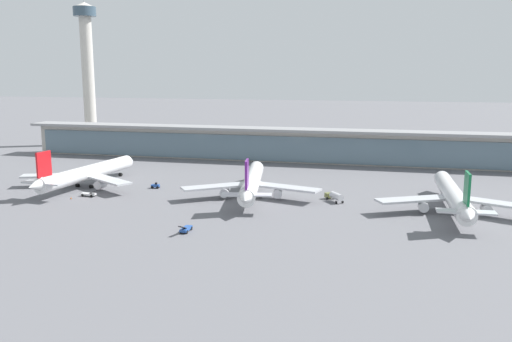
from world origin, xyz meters
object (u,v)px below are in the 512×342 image
airliner_right_stand (453,196)px  service_truck_near_nose_olive (335,196)px  safety_cone_alpha (71,198)px  airliner_left_stand (86,173)px  service_truck_under_wing_blue (186,229)px  control_tower (87,64)px  service_truck_mid_apron_blue (155,186)px  service_truck_on_taxiway_white (89,194)px  airliner_centre_stand (252,182)px

airliner_right_stand → service_truck_near_nose_olive: 34.76m
safety_cone_alpha → airliner_left_stand: bearing=105.3°
service_truck_under_wing_blue → control_tower: (-110.42, 143.68, 43.36)m
airliner_left_stand → service_truck_mid_apron_blue: (24.41, 3.50, -3.99)m
service_truck_on_taxiway_white → safety_cone_alpha: (-3.70, -4.61, -0.49)m
airliner_centre_stand → service_truck_mid_apron_blue: airliner_centre_stand is taller
airliner_left_stand → service_truck_under_wing_blue: (53.23, -42.62, -4.06)m
service_truck_mid_apron_blue → service_truck_near_nose_olive: bearing=-4.3°
service_truck_mid_apron_blue → control_tower: size_ratio=0.04×
service_truck_near_nose_olive → safety_cone_alpha: size_ratio=11.96×
airliner_centre_stand → service_truck_on_taxiway_white: 53.17m
service_truck_under_wing_blue → control_tower: control_tower is taller
service_truck_mid_apron_blue → airliner_centre_stand: bearing=-7.4°
service_truck_under_wing_blue → service_truck_on_taxiway_white: 53.60m
airliner_centre_stand → control_tower: control_tower is taller
airliner_right_stand → service_truck_near_nose_olive: airliner_right_stand is taller
airliner_left_stand → service_truck_near_nose_olive: bearing=-0.8°
service_truck_near_nose_olive → safety_cone_alpha: 83.75m
airliner_right_stand → service_truck_under_wing_blue: (-67.96, -36.43, -4.06)m
airliner_centre_stand → safety_cone_alpha: (-55.36, -16.52, -4.55)m
service_truck_near_nose_olive → control_tower: (-144.12, 102.27, 42.46)m
service_truck_under_wing_blue → airliner_left_stand: bearing=141.3°
service_truck_mid_apron_blue → safety_cone_alpha: size_ratio=4.36×
service_truck_under_wing_blue → service_truck_on_taxiway_white: (-44.71, 29.57, 0.00)m
service_truck_under_wing_blue → service_truck_on_taxiway_white: size_ratio=0.99×
airliner_centre_stand → service_truck_on_taxiway_white: bearing=-167.0°
service_truck_on_taxiway_white → safety_cone_alpha: service_truck_on_taxiway_white is taller
airliner_left_stand → service_truck_mid_apron_blue: size_ratio=19.02×
airliner_centre_stand → airliner_right_stand: 61.21m
service_truck_mid_apron_blue → service_truck_on_taxiway_white: size_ratio=0.44×
service_truck_under_wing_blue → service_truck_on_taxiway_white: same height
airliner_right_stand → service_truck_on_taxiway_white: size_ratio=8.43×
airliner_centre_stand → airliner_right_stand: size_ratio=1.00×
service_truck_near_nose_olive → service_truck_mid_apron_blue: service_truck_near_nose_olive is taller
airliner_right_stand → safety_cone_alpha: bearing=-174.4°
airliner_left_stand → control_tower: 122.59m
airliner_right_stand → service_truck_near_nose_olive: bearing=171.7°
service_truck_under_wing_blue → airliner_centre_stand: bearing=80.5°
control_tower → safety_cone_alpha: bearing=-62.4°
airliner_centre_stand → service_truck_near_nose_olive: size_ratio=6.91×
airliner_left_stand → service_truck_mid_apron_blue: bearing=8.2°
control_tower → service_truck_near_nose_olive: bearing=-35.4°
service_truck_near_nose_olive → safety_cone_alpha: (-82.11, -16.44, -1.39)m
service_truck_near_nose_olive → service_truck_under_wing_blue: (-33.70, -41.41, -0.90)m
airliner_centre_stand → service_truck_on_taxiway_white: size_ratio=8.41×
airliner_left_stand → service_truck_near_nose_olive: (86.94, -1.21, -3.16)m
airliner_left_stand → service_truck_under_wing_blue: 68.31m
control_tower → airliner_left_stand: bearing=-60.5°
airliner_centre_stand → service_truck_near_nose_olive: (26.75, -0.07, -3.16)m
service_truck_mid_apron_blue → control_tower: bearing=129.9°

